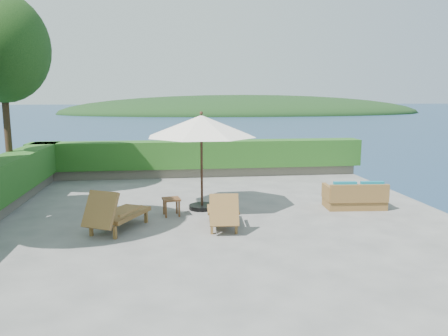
{
  "coord_description": "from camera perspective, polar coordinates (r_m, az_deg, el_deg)",
  "views": [
    {
      "loc": [
        -1.18,
        -10.72,
        3.03
      ],
      "look_at": [
        0.3,
        0.8,
        1.1
      ],
      "focal_mm": 35.0,
      "sensor_mm": 36.0,
      "label": 1
    }
  ],
  "objects": [
    {
      "name": "hedge_far",
      "position": [
        16.51,
        -3.16,
        1.83
      ],
      "size": [
        12.4,
        0.9,
        1.0
      ],
      "primitive_type": "cube",
      "color": "#194413",
      "rests_on": "planter_wall_far"
    },
    {
      "name": "ocean",
      "position": [
        12.36,
        -0.96,
        -19.77
      ],
      "size": [
        600.0,
        600.0,
        0.0
      ],
      "primitive_type": "plane",
      "color": "#162C45",
      "rests_on": "ground"
    },
    {
      "name": "lounge_left",
      "position": [
        10.17,
        -13.99,
        -5.71
      ],
      "size": [
        1.44,
        1.88,
        1.01
      ],
      "rotation": [
        0.0,
        0.0,
        -0.48
      ],
      "color": "olive",
      "rests_on": "ground"
    },
    {
      "name": "lounge_right",
      "position": [
        10.1,
        -0.13,
        -5.8
      ],
      "size": [
        0.77,
        1.6,
        0.9
      ],
      "rotation": [
        0.0,
        0.0,
        -0.07
      ],
      "color": "olive",
      "rests_on": "ground"
    },
    {
      "name": "ground",
      "position": [
        11.21,
        -1.01,
        -6.25
      ],
      "size": [
        12.0,
        12.0,
        0.0
      ],
      "primitive_type": "plane",
      "color": "gray",
      "rests_on": "ground"
    },
    {
      "name": "foundation",
      "position": [
        11.72,
        -0.98,
        -13.57
      ],
      "size": [
        12.0,
        12.0,
        3.0
      ],
      "primitive_type": "cube",
      "color": "#5A5347",
      "rests_on": "ocean"
    },
    {
      "name": "side_table",
      "position": [
        11.2,
        -6.9,
        -4.35
      ],
      "size": [
        0.49,
        0.49,
        0.46
      ],
      "rotation": [
        0.0,
        0.0,
        0.16
      ],
      "color": "brown",
      "rests_on": "ground"
    },
    {
      "name": "patio_umbrella",
      "position": [
        11.51,
        -2.97,
        5.4
      ],
      "size": [
        3.84,
        3.84,
        2.63
      ],
      "rotation": [
        0.0,
        0.0,
        0.39
      ],
      "color": "black",
      "rests_on": "ground"
    },
    {
      "name": "planter_wall_far",
      "position": [
        16.61,
        -3.14,
        -0.46
      ],
      "size": [
        12.0,
        0.6,
        0.36
      ],
      "primitive_type": "cube",
      "color": "gray",
      "rests_on": "ground"
    },
    {
      "name": "offshore_island",
      "position": [
        153.1,
        2.55,
        7.17
      ],
      "size": [
        126.0,
        57.6,
        12.6
      ],
      "primitive_type": "ellipsoid",
      "color": "black",
      "rests_on": "ocean"
    },
    {
      "name": "tree_far",
      "position": [
        14.8,
        -27.13,
        13.76
      ],
      "size": [
        2.8,
        2.8,
        6.03
      ],
      "color": "#3B2616",
      "rests_on": "ground"
    },
    {
      "name": "wicker_loveseat",
      "position": [
        12.39,
        16.74,
        -3.68
      ],
      "size": [
        1.66,
        0.94,
        0.79
      ],
      "rotation": [
        0.0,
        0.0,
        -0.08
      ],
      "color": "olive",
      "rests_on": "ground"
    }
  ]
}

